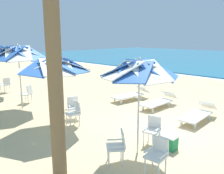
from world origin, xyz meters
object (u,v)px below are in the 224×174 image
object	(u,v)px
plastic_chair_2	(157,153)
cooler_box	(168,142)
plastic_chair_5	(27,93)
plastic_chair_7	(6,84)
beach_umbrella_2	(18,53)
sun_lounger_1	(198,114)
sun_lounger_2	(159,101)
beach_umbrella_1	(54,66)
plastic_chair_0	(118,145)
plastic_chair_3	(74,106)
plastic_chair_4	(74,112)
beach_umbrella_0	(139,70)
plastic_chair_1	(153,128)
palm_tree_2	(51,7)
sun_lounger_3	(131,95)

from	to	relation	value
plastic_chair_2	cooler_box	distance (m)	1.37
plastic_chair_5	cooler_box	size ratio (longest dim) A/B	1.73
plastic_chair_5	plastic_chair_7	world-z (taller)	same
plastic_chair_2	beach_umbrella_2	world-z (taller)	beach_umbrella_2
sun_lounger_1	sun_lounger_2	distance (m)	2.11
beach_umbrella_1	cooler_box	bearing A→B (deg)	18.30
plastic_chair_0	sun_lounger_2	xyz separation A→B (m)	(-1.93, 4.84, -0.22)
plastic_chair_3	plastic_chair_4	size ratio (longest dim) A/B	1.00
plastic_chair_2	sun_lounger_1	bearing A→B (deg)	101.50
beach_umbrella_2	beach_umbrella_0	bearing A→B (deg)	3.55
plastic_chair_4	sun_lounger_2	distance (m)	4.15
plastic_chair_7	sun_lounger_2	xyz separation A→B (m)	(7.95, 3.77, -0.22)
plastic_chair_0	beach_umbrella_2	bearing A→B (deg)	176.57
plastic_chair_1	beach_umbrella_2	world-z (taller)	beach_umbrella_2
plastic_chair_7	palm_tree_2	size ratio (longest dim) A/B	0.14
sun_lounger_1	beach_umbrella_2	bearing A→B (deg)	-147.90
beach_umbrella_0	plastic_chair_1	distance (m)	1.97
plastic_chair_3	cooler_box	size ratio (longest dim) A/B	1.73
plastic_chair_0	plastic_chair_3	world-z (taller)	same
plastic_chair_2	plastic_chair_4	world-z (taller)	same
beach_umbrella_2	cooler_box	distance (m)	7.23
cooler_box	sun_lounger_1	bearing A→B (deg)	97.59
beach_umbrella_2	sun_lounger_2	distance (m)	6.59
beach_umbrella_0	plastic_chair_1	size ratio (longest dim) A/B	3.07
beach_umbrella_0	plastic_chair_5	distance (m)	7.19
plastic_chair_1	plastic_chair_4	bearing A→B (deg)	-166.55
beach_umbrella_0	plastic_chair_3	xyz separation A→B (m)	(-3.58, 0.47, -1.82)
plastic_chair_0	beach_umbrella_1	size ratio (longest dim) A/B	0.33
plastic_chair_2	sun_lounger_1	size ratio (longest dim) A/B	0.40
plastic_chair_0	beach_umbrella_2	world-z (taller)	beach_umbrella_2
plastic_chair_1	plastic_chair_7	distance (m)	9.89
sun_lounger_2	sun_lounger_3	xyz separation A→B (m)	(-1.74, 0.05, 0.00)
plastic_chair_4	sun_lounger_3	world-z (taller)	plastic_chair_4
beach_umbrella_2	plastic_chair_5	world-z (taller)	beach_umbrella_2
beach_umbrella_2	sun_lounger_3	bearing A→B (deg)	60.17
sun_lounger_2	sun_lounger_3	size ratio (longest dim) A/B	0.98
beach_umbrella_1	plastic_chair_2	bearing A→B (deg)	0.22
plastic_chair_1	sun_lounger_2	bearing A→B (deg)	120.20
plastic_chair_2	sun_lounger_1	distance (m)	4.13
plastic_chair_5	cooler_box	xyz separation A→B (m)	(7.42, 0.64, -0.30)
plastic_chair_7	palm_tree_2	bearing A→B (deg)	-14.65
sun_lounger_2	sun_lounger_3	world-z (taller)	same
plastic_chair_4	plastic_chair_5	xyz separation A→B (m)	(-3.99, 0.14, 0.00)
sun_lounger_2	sun_lounger_1	bearing A→B (deg)	-12.47
plastic_chair_2	plastic_chair_4	bearing A→B (deg)	172.98
plastic_chair_4	beach_umbrella_2	world-z (taller)	beach_umbrella_2
palm_tree_2	cooler_box	distance (m)	4.74
plastic_chair_1	sun_lounger_1	size ratio (longest dim) A/B	0.40
cooler_box	beach_umbrella_1	bearing A→B (deg)	-161.70
sun_lounger_1	cooler_box	distance (m)	2.81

